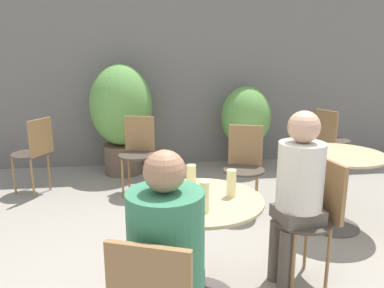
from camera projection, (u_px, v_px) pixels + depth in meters
The scene contains 16 objects.
storefront_wall at pixel (177, 60), 5.25m from camera, with size 10.00×0.06×3.00m.
cafe_table_near at pixel (200, 227), 2.34m from camera, with size 0.78×0.78×0.71m.
cafe_table_far at pixel (337, 172), 3.39m from camera, with size 0.82×0.82×0.71m.
bistro_chair_1 at pixel (315, 209), 2.56m from camera, with size 0.43×0.41×0.88m.
bistro_chair_2 at pixel (138, 147), 4.29m from camera, with size 0.42×0.43×0.88m.
bistro_chair_3 at pixel (245, 160), 3.74m from camera, with size 0.43×0.45×0.88m.
bistro_chair_4 at pixel (330, 136), 4.87m from camera, with size 0.45×0.44×0.88m.
bistro_chair_5 at pixel (35, 148), 4.22m from camera, with size 0.46×0.45×0.88m.
seated_person_0 at pixel (167, 254), 1.66m from camera, with size 0.38×0.40×1.19m.
seated_person_1 at pixel (298, 183), 2.48m from camera, with size 0.34×0.31×1.23m.
beer_glass_0 at pixel (231, 183), 2.32m from camera, with size 0.06×0.06×0.17m.
beer_glass_1 at pixel (191, 177), 2.47m from camera, with size 0.06×0.06×0.16m.
beer_glass_2 at pixel (168, 186), 2.27m from camera, with size 0.06×0.06×0.17m.
beer_glass_3 at pixel (204, 197), 2.09m from camera, with size 0.06×0.06×0.18m.
potted_plant_0 at pixel (121, 112), 4.92m from camera, with size 0.81×0.81×1.45m.
potted_plant_1 at pixel (246, 122), 5.12m from camera, with size 0.68×0.68×1.16m.
Camera 1 is at (-0.47, -1.99, 1.58)m, focal length 35.00 mm.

